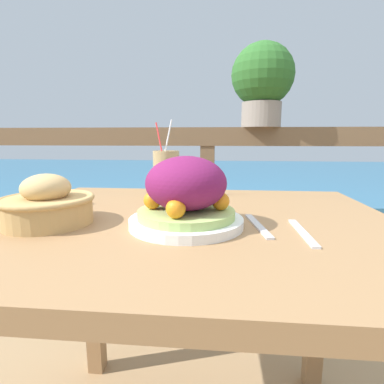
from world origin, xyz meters
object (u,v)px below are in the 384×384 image
(salad_plate, at_px, (186,196))
(potted_plant, at_px, (262,80))
(drink_glass, at_px, (166,175))
(bread_basket, at_px, (47,204))

(salad_plate, distance_m, potted_plant, 1.00)
(drink_glass, xyz_separation_m, potted_plant, (0.37, 0.58, 0.39))
(bread_basket, bearing_deg, drink_glass, 54.58)
(salad_plate, height_order, bread_basket, salad_plate)
(salad_plate, distance_m, drink_glass, 0.32)
(salad_plate, distance_m, bread_basket, 0.32)
(drink_glass, distance_m, potted_plant, 0.79)
(potted_plant, bearing_deg, drink_glass, -122.36)
(bread_basket, bearing_deg, salad_plate, 2.00)
(salad_plate, xyz_separation_m, potted_plant, (0.27, 0.88, 0.40))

